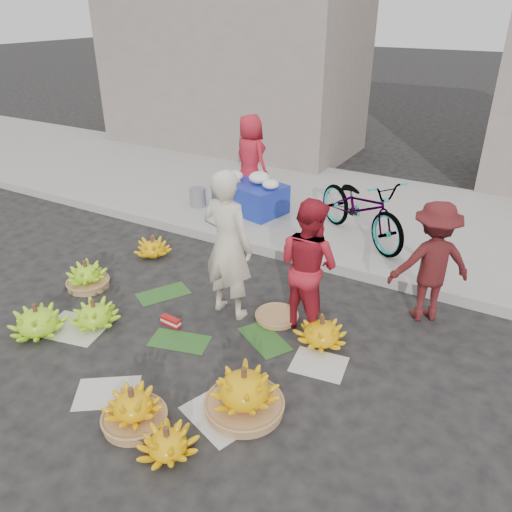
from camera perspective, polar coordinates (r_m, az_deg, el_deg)
The scene contains 23 objects.
ground at distance 5.74m, azimuth -6.70°, elevation -8.91°, with size 80.00×80.00×0.00m, color black.
curb at distance 7.31m, azimuth 3.36°, elevation 0.38°, with size 40.00×0.25×0.15m, color gray.
sidewalk at distance 9.09m, azimuth 9.35°, elevation 5.47°, with size 40.00×4.00×0.12m, color gray.
building_left at distance 12.93m, azimuth -2.69°, elevation 21.06°, with size 6.00×3.00×4.00m, color gray.
newspaper_scatter at distance 5.27m, azimuth -11.92°, elevation -13.21°, with size 3.20×1.80×0.00m, color beige, non-canonical shape.
banana_leaves at distance 5.92m, azimuth -6.36°, elevation -7.61°, with size 2.00×1.00×0.00m, color #1E4C19, non-canonical shape.
banana_bunch_0 at distance 6.07m, azimuth -17.97°, elevation -6.34°, with size 0.63×0.63×0.34m.
banana_bunch_1 at distance 6.14m, azimuth -23.69°, elevation -6.76°, with size 0.80×0.80×0.38m.
banana_bunch_2 at distance 4.71m, azimuth -13.85°, elevation -16.61°, with size 0.56×0.56×0.40m.
banana_bunch_3 at distance 4.43m, azimuth -10.08°, elevation -20.31°, with size 0.57×0.57×0.30m.
banana_bunch_4 at distance 4.67m, azimuth -1.35°, elevation -15.29°, with size 0.80×0.80×0.48m.
banana_bunch_5 at distance 5.54m, azimuth 7.51°, elevation -8.58°, with size 0.56×0.56×0.35m.
banana_bunch_6 at distance 6.88m, azimuth -18.75°, elevation -2.20°, with size 0.56×0.56×0.39m.
banana_bunch_7 at distance 7.47m, azimuth -11.71°, elevation 0.94°, with size 0.65×0.65×0.32m.
basket_spare at distance 5.96m, azimuth 2.39°, elevation -6.93°, with size 0.49×0.49×0.06m, color #96683E.
incense_stack at distance 5.90m, azimuth -9.72°, elevation -7.36°, with size 0.25×0.08×0.10m, color #AF1212.
vendor_cream at distance 5.66m, azimuth -3.26°, elevation 1.22°, with size 0.65×0.43×1.78m, color beige.
vendor_red at distance 5.49m, azimuth 6.01°, elevation -1.08°, with size 0.76×0.59×1.56m, color red.
man_striped at distance 5.98m, azimuth 19.43°, elevation -0.70°, with size 0.94×0.54×1.45m, color maroon.
flower_table at distance 8.61m, azimuth -0.61°, elevation 7.03°, with size 1.32×0.99×0.68m.
grey_bucket at distance 8.92m, azimuth -6.68°, elevation 6.71°, with size 0.28×0.28×0.32m, color slate.
flower_vendor at distance 8.96m, azimuth -0.62°, elevation 11.10°, with size 0.75×0.49×1.53m, color red.
bicycle at distance 7.61m, azimuth 11.95°, elevation 5.47°, with size 1.94×0.68×1.02m, color gray.
Camera 1 is at (2.86, -3.67, 3.36)m, focal length 35.00 mm.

